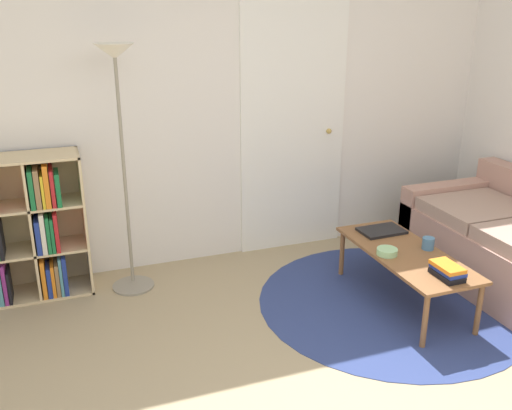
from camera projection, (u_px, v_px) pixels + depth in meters
The scene contains 9 objects.
wall_back at pixel (220, 100), 4.39m from camera, with size 7.69×0.11×2.60m.
rug at pixel (390, 301), 4.03m from camera, with size 1.86×1.86×0.01m.
bookshelf at pixel (5, 233), 3.94m from camera, with size 1.08×0.34×1.03m.
floor_lamp at pixel (119, 104), 3.79m from camera, with size 0.31×0.31×1.75m.
coffee_table at pixel (406, 257), 3.92m from camera, with size 0.48×1.13×0.39m.
laptop at pixel (382, 231), 4.24m from camera, with size 0.33×0.23×0.02m.
bowl at pixel (387, 252), 3.86m from camera, with size 0.14×0.14×0.04m.
book_stack_on_table at pixel (447, 271), 3.53m from camera, with size 0.14×0.22×0.09m.
cup at pixel (428, 243), 3.94m from camera, with size 0.08×0.08×0.08m.
Camera 1 is at (-1.23, -1.60, 2.01)m, focal length 40.00 mm.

